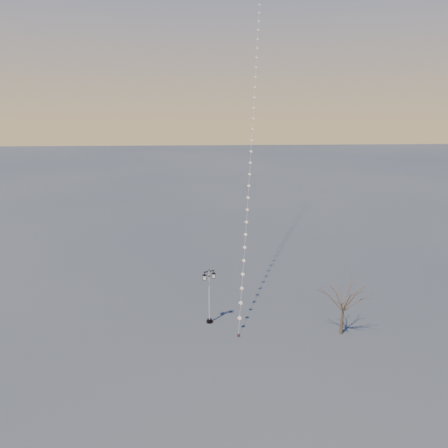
{
  "coord_description": "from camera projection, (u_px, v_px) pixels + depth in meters",
  "views": [
    {
      "loc": [
        -1.93,
        -27.11,
        17.91
      ],
      "look_at": [
        -0.2,
        6.26,
        7.77
      ],
      "focal_mm": 32.29,
      "sensor_mm": 36.0,
      "label": 1
    }
  ],
  "objects": [
    {
      "name": "ground",
      "position": [
        231.0,
        343.0,
        31.21
      ],
      "size": [
        300.0,
        300.0,
        0.0
      ],
      "primitive_type": "plane",
      "color": "#404241",
      "rests_on": "ground"
    },
    {
      "name": "kite_train",
      "position": [
        252.0,
        127.0,
        43.22
      ],
      "size": [
        5.92,
        32.86,
        30.92
      ],
      "rotation": [
        0.0,
        0.0,
        0.12
      ],
      "color": "#38221E",
      "rests_on": "ground"
    },
    {
      "name": "street_lamp",
      "position": [
        209.0,
        293.0,
        33.4
      ],
      "size": [
        1.18,
        0.72,
        4.86
      ],
      "rotation": [
        0.0,
        0.0,
        0.38
      ],
      "color": "black",
      "rests_on": "ground"
    },
    {
      "name": "bare_tree",
      "position": [
        344.0,
        300.0,
        31.65
      ],
      "size": [
        2.6,
        2.6,
        4.32
      ],
      "rotation": [
        0.0,
        0.0,
        0.02
      ],
      "color": "brown",
      "rests_on": "ground"
    }
  ]
}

